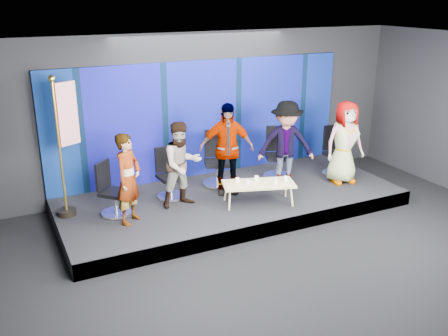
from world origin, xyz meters
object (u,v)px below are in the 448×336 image
Objects in this scene: mug_c at (257,179)px; mug_e at (286,179)px; chair_e at (335,159)px; mug_d at (276,181)px; coffee_table at (259,185)px; panelist_b at (182,164)px; chair_b at (170,181)px; chair_a at (113,198)px; panelist_e at (344,142)px; mug_b at (248,182)px; panelist_c at (226,149)px; chair_c at (217,167)px; panelist_a at (128,179)px; panelist_d at (286,144)px; mug_a at (237,180)px; flag_stand at (66,143)px; chair_d at (277,161)px.

mug_e is (0.53, -0.26, -0.00)m from mug_c.
chair_e reaches higher than mug_d.
mug_e is at bearing -15.13° from coffee_table.
chair_b is at bearing 95.34° from panelist_b.
chair_b reaches higher than chair_a.
panelist_e reaches higher than mug_b.
panelist_c is (2.42, 0.08, 0.62)m from chair_a.
chair_c is (1.09, 0.74, -0.46)m from panelist_b.
chair_c is 12.67× the size of mug_d.
panelist_a is at bearing -173.95° from panelist_e.
panelist_b is 20.04× the size of mug_b.
chair_b is 0.57× the size of panelist_e.
chair_c is 1.69m from mug_e.
mug_e is (3.27, -0.89, 0.14)m from chair_a.
panelist_b is at bearing -149.56° from panelist_c.
mug_b is (-2.67, -0.69, 0.11)m from chair_e.
mug_c is (-1.02, -0.55, -0.44)m from panelist_d.
mug_c is (1.48, -0.97, 0.14)m from chair_b.
mug_a is (-0.08, -1.12, 0.09)m from chair_c.
panelist_e is at bearing 6.28° from coffee_table.
chair_b reaches higher than mug_d.
mug_a is at bearing -43.40° from chair_b.
chair_c is 1.61m from mug_d.
panelist_a reaches higher than mug_a.
mug_b is at bearing 166.46° from mug_e.
panelist_e is 21.55× the size of mug_b.
mug_c is at bearing 154.05° from mug_e.
panelist_a is at bearing 170.64° from mug_d.
panelist_a is 1.61× the size of chair_b.
chair_b is 2.36m from mug_e.
panelist_a is at bearing -152.15° from panelist_d.
mug_b is 0.03× the size of flag_stand.
panelist_c reaches higher than chair_d.
panelist_d is 22.00× the size of mug_b.
mug_d is (1.75, -1.26, 0.14)m from chair_b.
chair_d reaches higher than mug_b.
chair_c is at bearing 163.63° from panelist_e.
panelist_d reaches higher than mug_a.
panelist_d is at bearing -170.96° from chair_e.
mug_c is at bearing -129.89° from panelist_d.
panelist_c is at bearing 84.61° from mug_a.
chair_b is 9.78× the size of mug_c.
panelist_c is at bearing 174.04° from panelist_e.
panelist_e is 1.19× the size of coffee_table.
mug_e is (-0.60, -1.31, 0.11)m from chair_d.
panelist_d is at bearing -14.51° from chair_b.
mug_b is (2.50, -0.70, 0.14)m from chair_a.
chair_d is 12.31× the size of mug_d.
panelist_e is at bearing 0.97° from mug_a.
chair_c is 2.82m from panelist_e.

